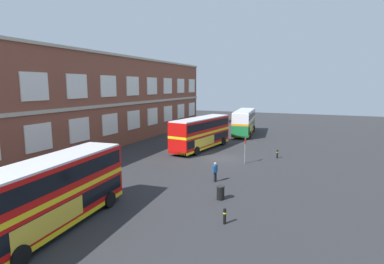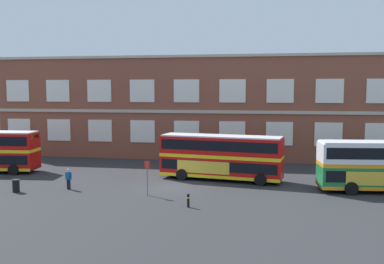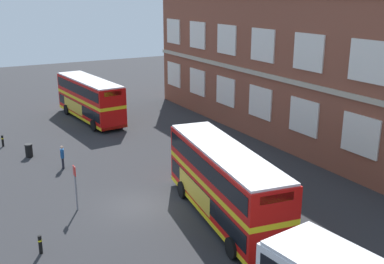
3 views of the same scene
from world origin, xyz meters
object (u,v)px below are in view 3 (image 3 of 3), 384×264
object	(u,v)px
safety_bollard_west	(40,244)
safety_bollard_east	(3,141)
double_decker_near	(90,98)
station_litter_bin	(29,150)
bus_stand_flag	(76,184)
waiting_passenger	(62,156)
double_decker_middle	(224,182)

from	to	relation	value
safety_bollard_west	safety_bollard_east	bearing A→B (deg)	177.66
double_decker_near	station_litter_bin	world-z (taller)	double_decker_near
bus_stand_flag	safety_bollard_west	distance (m)	4.83
double_decker_near	safety_bollard_east	xyz separation A→B (m)	(4.56, -8.83, -1.66)
station_litter_bin	safety_bollard_west	bearing A→B (deg)	-8.44
safety_bollard_west	safety_bollard_east	size ratio (longest dim) A/B	1.00
double_decker_near	safety_bollard_east	distance (m)	10.08
double_decker_near	waiting_passenger	distance (m)	13.29
double_decker_near	station_litter_bin	distance (m)	11.18
double_decker_middle	waiting_passenger	xyz separation A→B (m)	(-11.96, -5.91, -1.22)
waiting_passenger	safety_bollard_west	size ratio (longest dim) A/B	1.79
bus_stand_flag	station_litter_bin	xyz separation A→B (m)	(-10.69, -0.70, -1.12)
double_decker_near	safety_bollard_west	xyz separation A→B (m)	(22.61, -9.57, -1.66)
bus_stand_flag	safety_bollard_east	world-z (taller)	bus_stand_flag
station_litter_bin	safety_bollard_east	distance (m)	3.89
bus_stand_flag	safety_bollard_west	size ratio (longest dim) A/B	2.84
waiting_passenger	station_litter_bin	distance (m)	4.09
waiting_passenger	double_decker_middle	bearing A→B (deg)	26.28
double_decker_middle	station_litter_bin	bearing A→B (deg)	-154.24
double_decker_middle	safety_bollard_west	distance (m)	9.92
waiting_passenger	station_litter_bin	world-z (taller)	waiting_passenger
safety_bollard_west	safety_bollard_east	world-z (taller)	same
double_decker_middle	safety_bollard_east	distance (m)	21.34
waiting_passenger	bus_stand_flag	xyz separation A→B (m)	(6.98, -0.95, 0.70)
double_decker_middle	safety_bollard_east	world-z (taller)	double_decker_middle
waiting_passenger	safety_bollard_west	bearing A→B (deg)	-19.52
double_decker_near	double_decker_middle	xyz separation A→B (m)	(23.86, 0.13, 0.00)
waiting_passenger	station_litter_bin	bearing A→B (deg)	-155.95
station_litter_bin	safety_bollard_west	world-z (taller)	station_litter_bin
bus_stand_flag	station_litter_bin	world-z (taller)	bus_stand_flag
waiting_passenger	bus_stand_flag	world-z (taller)	bus_stand_flag
bus_stand_flag	safety_bollard_east	distance (m)	14.51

